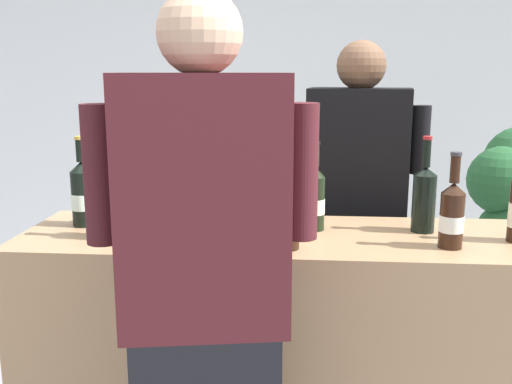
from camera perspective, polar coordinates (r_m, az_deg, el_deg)
name	(u,v)px	position (r m, az deg, el deg)	size (l,w,h in m)	color
wall_back	(300,88)	(4.56, 4.37, 10.17)	(8.00, 0.10, 2.80)	silver
counter	(292,361)	(2.22, 3.54, -16.29)	(1.92, 0.55, 0.97)	#9E7A56
wine_bottle_0	(112,201)	(2.02, -14.02, -0.85)	(0.08, 0.08, 0.35)	black
wine_bottle_1	(424,197)	(2.13, 16.27, -0.48)	(0.08, 0.08, 0.34)	black
wine_bottle_2	(209,198)	(2.07, -4.69, -0.57)	(0.07, 0.07, 0.32)	black
wine_bottle_3	(148,192)	(2.17, -10.62, -0.01)	(0.07, 0.07, 0.33)	black
wine_bottle_4	(315,198)	(2.08, 5.81, -0.58)	(0.07, 0.07, 0.32)	black
wine_bottle_5	(287,208)	(1.85, 3.09, -1.57)	(0.08, 0.08, 0.36)	black
wine_bottle_6	(83,193)	(2.22, -16.75, -0.14)	(0.08, 0.08, 0.33)	black
wine_bottle_8	(203,194)	(2.17, -5.24, -0.22)	(0.08, 0.08, 0.31)	black
wine_bottle_9	(452,214)	(1.96, 18.79, -2.09)	(0.08, 0.08, 0.31)	black
wine_glass	(254,198)	(2.00, -0.22, -0.64)	(0.08, 0.08, 0.19)	silver
person_server	(355,235)	(2.64, 9.77, -4.20)	(0.59, 0.30, 1.66)	black
person_guest	(206,342)	(1.55, -4.98, -14.58)	(0.56, 0.30, 1.72)	black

